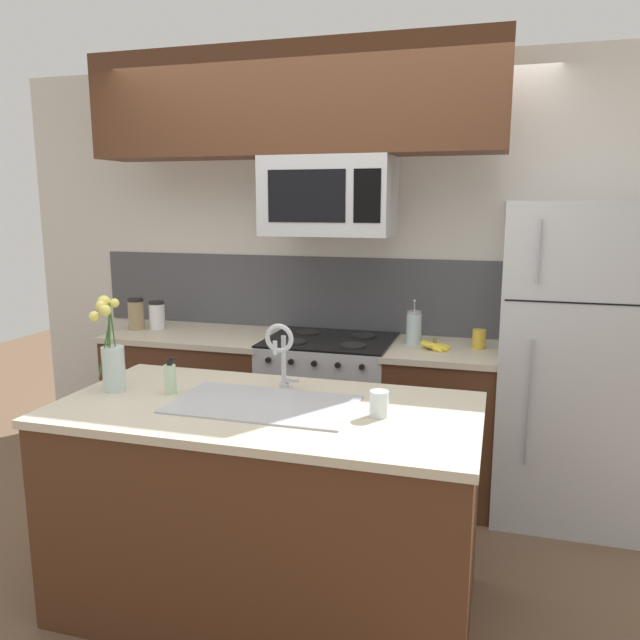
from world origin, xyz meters
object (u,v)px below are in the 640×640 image
object	(u,v)px
storage_jar_medium	(157,315)
banana_bunch	(435,346)
drinking_glass	(379,404)
flower_vase	(112,360)
microwave	(329,196)
sink_faucet	(281,347)
dish_soap_bottle	(170,379)
coffee_tin	(479,339)
french_press	(414,327)
storage_jar_tall	(136,314)
refrigerator	(575,362)
stove_range	(329,411)

from	to	relation	value
storage_jar_medium	banana_bunch	xyz separation A→B (m)	(1.83, -0.10, -0.07)
drinking_glass	flower_vase	bearing A→B (deg)	179.64
microwave	sink_faucet	xyz separation A→B (m)	(0.06, -1.01, -0.66)
dish_soap_bottle	flower_vase	xyz separation A→B (m)	(-0.27, -0.03, 0.07)
coffee_tin	drinking_glass	xyz separation A→B (m)	(-0.33, -1.30, -0.00)
drinking_glass	french_press	bearing A→B (deg)	91.95
storage_jar_tall	storage_jar_medium	size ratio (longest dim) A/B	1.12
refrigerator	storage_jar_tall	world-z (taller)	refrigerator
stove_range	storage_jar_medium	world-z (taller)	storage_jar_medium
coffee_tin	drinking_glass	world-z (taller)	coffee_tin
refrigerator	dish_soap_bottle	xyz separation A→B (m)	(-1.78, -1.24, 0.11)
banana_bunch	sink_faucet	xyz separation A→B (m)	(-0.58, -0.97, 0.18)
storage_jar_tall	french_press	xyz separation A→B (m)	(1.82, 0.07, -0.00)
french_press	sink_faucet	xyz separation A→B (m)	(-0.44, -1.09, 0.10)
banana_bunch	coffee_tin	distance (m)	0.26
storage_jar_tall	drinking_glass	bearing A→B (deg)	-33.61
storage_jar_medium	flower_vase	bearing A→B (deg)	-67.26
storage_jar_tall	banana_bunch	size ratio (longest dim) A/B	1.09
french_press	dish_soap_bottle	distance (m)	1.56
sink_faucet	storage_jar_tall	bearing A→B (deg)	143.56
flower_vase	french_press	bearing A→B (deg)	48.44
storage_jar_medium	coffee_tin	distance (m)	2.07
dish_soap_bottle	storage_jar_medium	bearing A→B (deg)	122.74
banana_bunch	flower_vase	xyz separation A→B (m)	(-1.30, -1.19, 0.12)
sink_faucet	flower_vase	distance (m)	0.75
refrigerator	coffee_tin	bearing A→B (deg)	176.67
coffee_tin	sink_faucet	xyz separation A→B (m)	(-0.82, -1.08, 0.14)
stove_range	banana_bunch	size ratio (longest dim) A/B	4.88
flower_vase	refrigerator	bearing A→B (deg)	31.70
storage_jar_medium	dish_soap_bottle	world-z (taller)	storage_jar_medium
storage_jar_medium	sink_faucet	bearing A→B (deg)	-40.42
microwave	french_press	size ratio (longest dim) A/B	2.79
coffee_tin	dish_soap_bottle	xyz separation A→B (m)	(-1.27, -1.27, 0.01)
storage_jar_tall	flower_vase	bearing A→B (deg)	-61.74
french_press	dish_soap_bottle	bearing A→B (deg)	-124.83
stove_range	coffee_tin	bearing A→B (deg)	3.27
banana_bunch	flower_vase	size ratio (longest dim) A/B	0.45
microwave	flower_vase	xyz separation A→B (m)	(-0.66, -1.23, -0.72)
storage_jar_medium	drinking_glass	distance (m)	2.17
french_press	sink_faucet	distance (m)	1.18
banana_bunch	drinking_glass	xyz separation A→B (m)	(-0.09, -1.19, 0.03)
refrigerator	flower_vase	xyz separation A→B (m)	(-2.05, -1.27, 0.18)
coffee_tin	drinking_glass	distance (m)	1.35
refrigerator	storage_jar_medium	bearing A→B (deg)	179.66
french_press	flower_vase	distance (m)	1.75
drinking_glass	banana_bunch	bearing A→B (deg)	85.56
microwave	drinking_glass	world-z (taller)	microwave
stove_range	french_press	xyz separation A→B (m)	(0.50, 0.06, 0.55)
stove_range	sink_faucet	world-z (taller)	sink_faucet
storage_jar_medium	flower_vase	xyz separation A→B (m)	(0.54, -1.28, 0.05)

